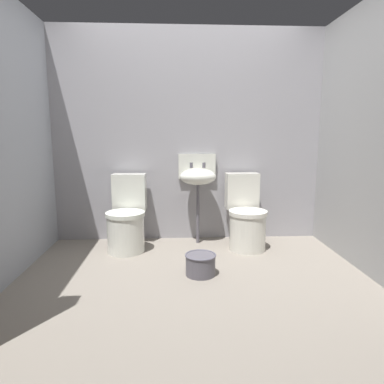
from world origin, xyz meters
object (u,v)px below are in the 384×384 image
(bucket, at_px, (201,264))
(toilet_right, at_px, (246,218))
(toilet_left, at_px, (127,219))
(sink, at_px, (198,176))

(bucket, bearing_deg, toilet_right, 53.30)
(toilet_left, xyz_separation_m, toilet_right, (1.27, -0.00, 0.00))
(toilet_left, distance_m, toilet_right, 1.27)
(sink, bearing_deg, toilet_left, -166.12)
(toilet_right, distance_m, sink, 0.69)
(sink, bearing_deg, bucket, -92.37)
(sink, bearing_deg, toilet_right, -20.41)
(toilet_left, distance_m, sink, 0.90)
(toilet_left, height_order, sink, sink)
(toilet_right, distance_m, bucket, 0.94)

